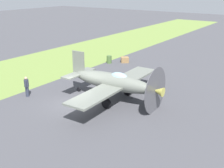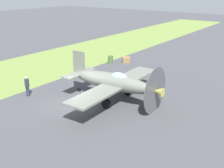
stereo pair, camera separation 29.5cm
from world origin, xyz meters
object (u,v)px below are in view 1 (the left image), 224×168
airplane_lead (114,82)px  fuel_drum (109,59)px  supply_crate (125,60)px  ground_crew_chief (27,86)px

airplane_lead → fuel_drum: bearing=-144.3°
fuel_drum → supply_crate: size_ratio=1.00×
ground_crew_chief → supply_crate: bearing=138.1°
fuel_drum → supply_crate: (-1.38, 1.36, -0.13)m
airplane_lead → fuel_drum: 11.64m
fuel_drum → supply_crate: bearing=135.4°
airplane_lead → ground_crew_chief: (3.48, -6.46, -0.68)m
ground_crew_chief → supply_crate: 14.07m
ground_crew_chief → airplane_lead: bearing=79.4°
ground_crew_chief → supply_crate: (-14.04, 0.75, -0.59)m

